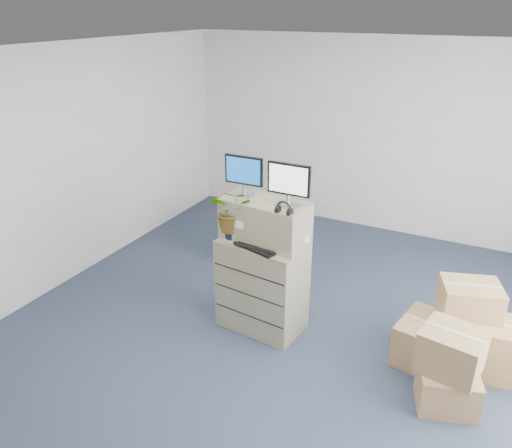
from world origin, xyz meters
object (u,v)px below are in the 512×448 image
object	(u,v)px
monitor_left	(244,173)
water_bottle	(268,231)
monitor_right	(289,183)
office_chair	(251,227)
keyboard	(257,247)
filing_cabinet_lower	(262,285)
potted_plant	(232,215)

from	to	relation	value
monitor_left	water_bottle	bearing A→B (deg)	-16.15
monitor_left	monitor_right	size ratio (longest dim) A/B	0.96
monitor_left	office_chair	world-z (taller)	monitor_left
monitor_left	water_bottle	distance (m)	0.62
keyboard	office_chair	bearing A→B (deg)	135.04
monitor_left	keyboard	world-z (taller)	monitor_left
filing_cabinet_lower	monitor_right	bearing A→B (deg)	10.68
keyboard	potted_plant	xyz separation A→B (m)	(-0.32, 0.08, 0.24)
filing_cabinet_lower	keyboard	bearing A→B (deg)	-78.24
monitor_right	keyboard	size ratio (longest dim) A/B	0.91
filing_cabinet_lower	potted_plant	distance (m)	0.81
filing_cabinet_lower	monitor_right	size ratio (longest dim) A/B	2.35
monitor_left	keyboard	xyz separation A→B (m)	(0.27, -0.24, -0.64)
monitor_right	office_chair	world-z (taller)	monitor_right
potted_plant	office_chair	distance (m)	1.86
monitor_left	water_bottle	size ratio (longest dim) A/B	1.59
monitor_right	office_chair	distance (m)	2.26
monitor_left	water_bottle	xyz separation A→B (m)	(0.32, -0.09, -0.52)
potted_plant	keyboard	bearing A→B (deg)	-14.57
monitor_left	keyboard	size ratio (longest dim) A/B	0.88
filing_cabinet_lower	monitor_left	xyz separation A→B (m)	(-0.26, 0.10, 1.15)
monitor_right	keyboard	xyz separation A→B (m)	(-0.24, -0.16, -0.65)
monitor_left	filing_cabinet_lower	bearing A→B (deg)	-22.11
monitor_left	potted_plant	world-z (taller)	monitor_left
potted_plant	office_chair	xyz separation A→B (m)	(-0.59, 1.54, -0.87)
keyboard	office_chair	distance (m)	1.96
water_bottle	office_chair	distance (m)	1.90
monitor_left	office_chair	bearing A→B (deg)	114.03
keyboard	office_chair	world-z (taller)	keyboard
filing_cabinet_lower	office_chair	distance (m)	1.73
potted_plant	monitor_right	bearing A→B (deg)	8.28
filing_cabinet_lower	keyboard	world-z (taller)	keyboard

